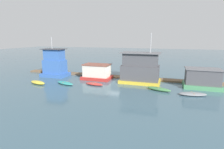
% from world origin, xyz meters
% --- Properties ---
extents(ground_plane, '(200.00, 200.00, 0.00)m').
position_xyz_m(ground_plane, '(0.00, 0.00, 0.00)').
color(ground_plane, '#426070').
extents(dock_walkway, '(42.40, 1.85, 0.30)m').
position_xyz_m(dock_walkway, '(0.00, 2.88, 0.15)').
color(dock_walkway, brown).
rests_on(dock_walkway, ground_plane).
extents(houseboat_blue, '(5.25, 3.75, 8.07)m').
position_xyz_m(houseboat_blue, '(-12.89, 0.09, 2.49)').
color(houseboat_blue, '#3866B7').
rests_on(houseboat_blue, ground_plane).
extents(houseboat_red, '(5.57, 3.73, 2.94)m').
position_xyz_m(houseboat_red, '(-3.51, 0.33, 1.38)').
color(houseboat_red, red).
rests_on(houseboat_red, ground_plane).
extents(houseboat_yellow, '(7.10, 4.18, 8.74)m').
position_xyz_m(houseboat_yellow, '(4.91, 0.18, 2.50)').
color(houseboat_yellow, gold).
rests_on(houseboat_yellow, ground_plane).
extents(houseboat_green, '(5.55, 3.67, 3.17)m').
position_xyz_m(houseboat_green, '(14.95, -0.11, 1.52)').
color(houseboat_green, '#4C9360').
rests_on(houseboat_green, ground_plane).
extents(dinghy_yellow, '(3.71, 2.08, 0.54)m').
position_xyz_m(dinghy_yellow, '(-11.97, -6.33, 0.27)').
color(dinghy_yellow, yellow).
rests_on(dinghy_yellow, ground_plane).
extents(dinghy_teal, '(4.02, 2.45, 0.44)m').
position_xyz_m(dinghy_teal, '(-7.32, -5.00, 0.22)').
color(dinghy_teal, teal).
rests_on(dinghy_teal, ground_plane).
extents(dinghy_red, '(3.53, 1.84, 0.35)m').
position_xyz_m(dinghy_red, '(-2.26, -3.86, 0.18)').
color(dinghy_red, red).
rests_on(dinghy_red, ground_plane).
extents(dinghy_green, '(3.88, 2.19, 0.52)m').
position_xyz_m(dinghy_green, '(8.50, -3.85, 0.26)').
color(dinghy_green, '#47844C').
rests_on(dinghy_green, ground_plane).
extents(dinghy_grey, '(3.96, 2.20, 0.42)m').
position_xyz_m(dinghy_grey, '(13.15, -4.72, 0.21)').
color(dinghy_grey, gray).
rests_on(dinghy_grey, ground_plane).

